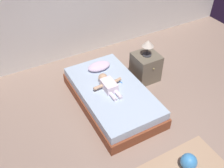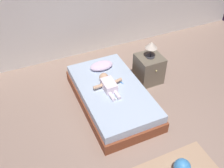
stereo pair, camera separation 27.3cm
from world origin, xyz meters
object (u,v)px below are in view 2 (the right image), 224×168
(bed, at_px, (112,96))
(pillow, at_px, (101,66))
(baby, at_px, (108,84))
(toy_ball, at_px, (182,167))
(nightstand, at_px, (149,69))
(lamp, at_px, (151,46))
(toothbrush, at_px, (119,81))

(bed, distance_m, pillow, 0.66)
(baby, bearing_deg, toy_ball, -77.75)
(nightstand, relative_size, lamp, 1.72)
(nightstand, height_order, toy_ball, nightstand)
(baby, xyz_separation_m, lamp, (0.98, 0.26, 0.37))
(bed, bearing_deg, lamp, 18.99)
(pillow, height_order, baby, baby)
(bed, relative_size, toy_ball, 8.24)
(toy_ball, bearing_deg, nightstand, 72.96)
(baby, xyz_separation_m, nightstand, (0.98, 0.26, -0.15))
(toy_ball, bearing_deg, pillow, 96.77)
(bed, xyz_separation_m, toothbrush, (0.19, 0.11, 0.19))
(bed, xyz_separation_m, toy_ball, (0.32, -1.66, -0.05))
(pillow, xyz_separation_m, toy_ball, (0.27, -2.27, -0.29))
(lamp, bearing_deg, toothbrush, -164.41)
(pillow, xyz_separation_m, toothbrush, (0.14, -0.50, -0.05))
(nightstand, distance_m, lamp, 0.52)
(bed, height_order, pillow, pillow)
(toothbrush, distance_m, toy_ball, 1.80)
(pillow, bearing_deg, lamp, -18.28)
(pillow, distance_m, nightstand, 0.94)
(bed, height_order, nightstand, nightstand)
(nightstand, bearing_deg, bed, -161.02)
(toothbrush, bearing_deg, pillow, 105.40)
(lamp, xyz_separation_m, toy_ball, (-0.61, -1.98, -0.67))
(pillow, bearing_deg, nightstand, -18.29)
(lamp, relative_size, toy_ball, 1.36)
(toothbrush, bearing_deg, nightstand, 15.58)
(pillow, distance_m, toy_ball, 2.31)
(nightstand, distance_m, toy_ball, 2.08)
(toothbrush, bearing_deg, bed, -149.17)
(baby, distance_m, toothbrush, 0.26)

